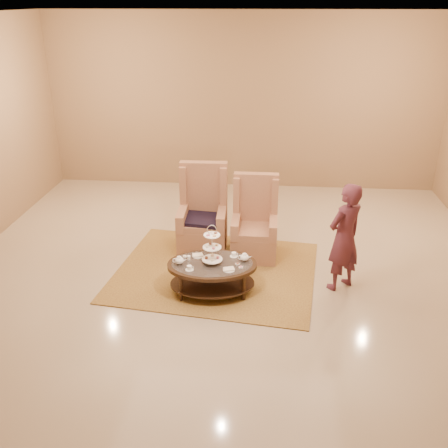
# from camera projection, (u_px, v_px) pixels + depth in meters

# --- Properties ---
(ground) EXTENTS (8.00, 8.00, 0.00)m
(ground) POSITION_uv_depth(u_px,v_px,m) (227.00, 279.00, 7.17)
(ground) COLOR tan
(ground) RESTS_ON ground
(ceiling) EXTENTS (8.00, 8.00, 0.02)m
(ceiling) POSITION_uv_depth(u_px,v_px,m) (227.00, 279.00, 7.17)
(ceiling) COLOR white
(ceiling) RESTS_ON ground
(wall_back) EXTENTS (8.00, 0.04, 3.50)m
(wall_back) POSITION_uv_depth(u_px,v_px,m) (243.00, 103.00, 10.08)
(wall_back) COLOR #947350
(wall_back) RESTS_ON ground
(rug) EXTENTS (3.14, 2.72, 0.02)m
(rug) POSITION_uv_depth(u_px,v_px,m) (216.00, 271.00, 7.37)
(rug) COLOR olive
(rug) RESTS_ON ground
(tea_table) EXTENTS (1.29, 0.96, 1.01)m
(tea_table) POSITION_uv_depth(u_px,v_px,m) (212.00, 268.00, 6.71)
(tea_table) COLOR black
(tea_table) RESTS_ON ground
(armchair_left) EXTENTS (0.76, 0.78, 1.37)m
(armchair_left) POSITION_uv_depth(u_px,v_px,m) (203.00, 221.00, 7.90)
(armchair_left) COLOR #A36D4D
(armchair_left) RESTS_ON ground
(armchair_right) EXTENTS (0.69, 0.72, 1.27)m
(armchair_right) POSITION_uv_depth(u_px,v_px,m) (255.00, 229.00, 7.72)
(armchair_right) COLOR #A36D4D
(armchair_right) RESTS_ON ground
(person) EXTENTS (0.66, 0.63, 1.53)m
(person) POSITION_uv_depth(u_px,v_px,m) (344.00, 237.00, 6.68)
(person) COLOR #51232F
(person) RESTS_ON ground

